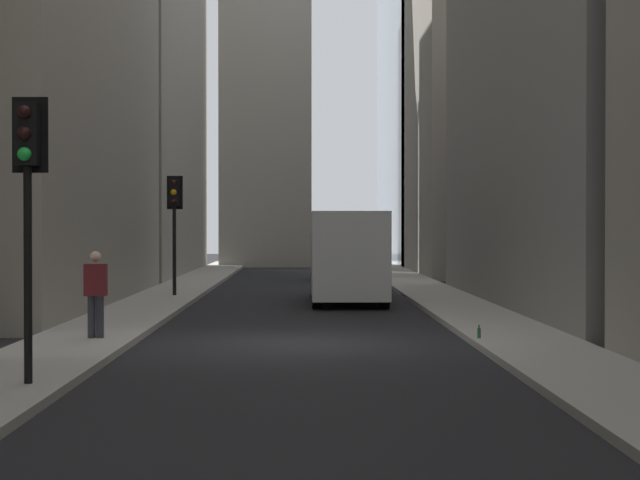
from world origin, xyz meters
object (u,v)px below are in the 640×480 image
(sedan_black, at_px, (334,265))
(discarded_bottle, at_px, (479,333))
(traffic_light_midblock, at_px, (174,207))
(delivery_truck, at_px, (347,256))
(pedestrian, at_px, (95,291))
(traffic_light_foreground, at_px, (27,172))

(sedan_black, height_order, discarded_bottle, sedan_black)
(discarded_bottle, bearing_deg, traffic_light_midblock, 30.95)
(sedan_black, bearing_deg, delivery_truck, -180.00)
(sedan_black, relative_size, traffic_light_midblock, 1.10)
(sedan_black, distance_m, discarded_bottle, 24.71)
(pedestrian, distance_m, discarded_bottle, 7.82)
(pedestrian, bearing_deg, sedan_black, -12.91)
(pedestrian, bearing_deg, traffic_light_foreground, -177.70)
(traffic_light_midblock, bearing_deg, pedestrian, -179.94)
(sedan_black, relative_size, traffic_light_foreground, 1.04)
(sedan_black, distance_m, traffic_light_foreground, 30.99)
(delivery_truck, height_order, pedestrian, delivery_truck)
(traffic_light_foreground, bearing_deg, delivery_truck, -17.16)
(sedan_black, xyz_separation_m, traffic_light_midblock, (-11.63, 5.61, 2.36))
(traffic_light_midblock, bearing_deg, sedan_black, -25.76)
(delivery_truck, xyz_separation_m, traffic_light_midblock, (1.43, 5.61, 1.57))
(delivery_truck, bearing_deg, discarded_bottle, -169.36)
(traffic_light_foreground, bearing_deg, pedestrian, 2.30)
(traffic_light_midblock, relative_size, discarded_bottle, 14.54)
(sedan_black, bearing_deg, traffic_light_midblock, 154.24)
(sedan_black, bearing_deg, traffic_light_foreground, 170.01)
(traffic_light_foreground, xyz_separation_m, traffic_light_midblock, (18.78, 0.25, -0.16))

